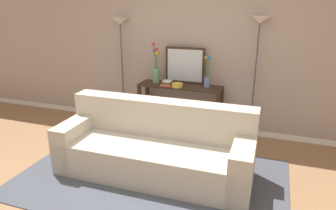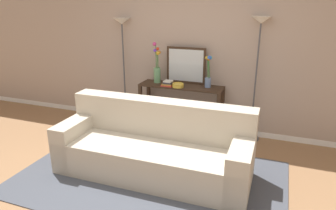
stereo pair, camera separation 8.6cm
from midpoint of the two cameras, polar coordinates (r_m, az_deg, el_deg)
ground_plane at (r=3.52m, az=-5.19°, el=-16.96°), size 16.00×16.00×0.02m
back_wall at (r=4.94m, az=5.50°, el=12.26°), size 12.00×0.15×2.98m
area_rug at (r=3.83m, az=-2.77°, el=-13.35°), size 3.16×1.95×0.01m
couch at (r=3.81m, az=-1.89°, el=-8.18°), size 2.36×0.86×0.88m
console_table at (r=4.88m, az=2.92°, el=0.94°), size 1.32×0.37×0.79m
floor_lamp_left at (r=5.23m, az=-7.93°, el=11.54°), size 0.28×0.28×1.78m
floor_lamp_right at (r=4.61m, az=17.03°, el=10.58°), size 0.28×0.28×1.84m
wall_mirror at (r=4.88m, az=3.85°, el=7.33°), size 0.63×0.02×0.57m
vase_tall_flowers at (r=4.92m, az=-1.54°, el=6.59°), size 0.12×0.11×0.65m
vase_short_flowers at (r=4.68m, az=7.99°, el=5.55°), size 0.10×0.11×0.49m
fruit_bowl at (r=4.70m, az=2.39°, el=3.70°), size 0.18×0.18×0.06m
book_stack at (r=4.76m, az=0.47°, el=4.01°), size 0.18×0.16×0.09m
book_row_under_console at (r=5.15m, az=-0.64°, el=-3.89°), size 0.41×0.17×0.13m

